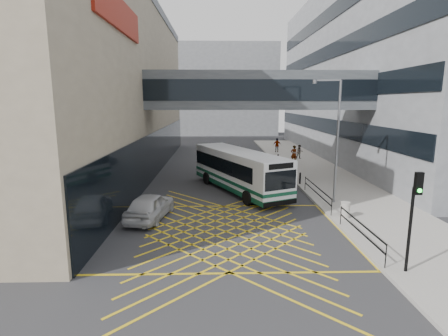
{
  "coord_description": "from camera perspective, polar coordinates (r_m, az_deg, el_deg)",
  "views": [
    {
      "loc": [
        -0.52,
        -17.15,
        6.6
      ],
      "look_at": [
        0.0,
        4.0,
        2.6
      ],
      "focal_mm": 28.0,
      "sensor_mm": 36.0,
      "label": 1
    }
  ],
  "objects": [
    {
      "name": "ground",
      "position": [
        18.38,
        0.31,
        -10.34
      ],
      "size": [
        120.0,
        120.0,
        0.0
      ],
      "primitive_type": "plane",
      "color": "#333335"
    },
    {
      "name": "building_whsmith",
      "position": [
        37.49,
        -29.82,
        11.46
      ],
      "size": [
        24.17,
        42.0,
        16.0
      ],
      "color": "tan",
      "rests_on": "ground"
    },
    {
      "name": "building_right",
      "position": [
        48.01,
        30.18,
        13.36
      ],
      "size": [
        24.09,
        44.0,
        20.0
      ],
      "color": "gray",
      "rests_on": "ground"
    },
    {
      "name": "building_far",
      "position": [
        77.2,
        -2.57,
        12.48
      ],
      "size": [
        28.0,
        16.0,
        18.0
      ],
      "primitive_type": "cube",
      "color": "gray",
      "rests_on": "ground"
    },
    {
      "name": "skybridge",
      "position": [
        29.37,
        5.6,
        12.41
      ],
      "size": [
        20.0,
        4.1,
        3.0
      ],
      "color": "#494E53",
      "rests_on": "ground"
    },
    {
      "name": "pavement",
      "position": [
        34.16,
        14.8,
        -0.66
      ],
      "size": [
        6.0,
        54.0,
        0.16
      ],
      "primitive_type": "cube",
      "color": "#A6A198",
      "rests_on": "ground"
    },
    {
      "name": "box_junction",
      "position": [
        18.38,
        0.31,
        -10.32
      ],
      "size": [
        12.0,
        9.0,
        0.01
      ],
      "color": "gold",
      "rests_on": "ground"
    },
    {
      "name": "bus",
      "position": [
        26.15,
        2.28,
        -0.23
      ],
      "size": [
        6.79,
        10.95,
        3.06
      ],
      "rotation": [
        0.0,
        0.0,
        0.43
      ],
      "color": "white",
      "rests_on": "ground"
    },
    {
      "name": "car_white",
      "position": [
        20.51,
        -11.98,
        -6.04
      ],
      "size": [
        2.8,
        5.13,
        1.55
      ],
      "primitive_type": "imported",
      "rotation": [
        0.0,
        0.0,
        2.97
      ],
      "color": "silver",
      "rests_on": "ground"
    },
    {
      "name": "car_dark",
      "position": [
        36.37,
        1.54,
        1.27
      ],
      "size": [
        3.0,
        4.38,
        1.28
      ],
      "primitive_type": "imported",
      "rotation": [
        0.0,
        0.0,
        2.76
      ],
      "color": "black",
      "rests_on": "ground"
    },
    {
      "name": "car_silver",
      "position": [
        36.09,
        0.45,
        1.4
      ],
      "size": [
        2.95,
        5.21,
        1.53
      ],
      "primitive_type": "imported",
      "rotation": [
        0.0,
        0.0,
        3.33
      ],
      "color": "#919399",
      "rests_on": "ground"
    },
    {
      "name": "traffic_light",
      "position": [
        14.82,
        28.6,
        -5.76
      ],
      "size": [
        0.29,
        0.46,
        3.96
      ],
      "rotation": [
        0.0,
        0.0,
        0.09
      ],
      "color": "black",
      "rests_on": "pavement"
    },
    {
      "name": "street_lamp",
      "position": [
        23.27,
        17.64,
        5.32
      ],
      "size": [
        1.77,
        0.65,
        7.82
      ],
      "rotation": [
        0.0,
        0.0,
        -0.26
      ],
      "color": "slate",
      "rests_on": "pavement"
    },
    {
      "name": "litter_bin",
      "position": [
        21.02,
        19.17,
        -6.46
      ],
      "size": [
        0.52,
        0.52,
        0.9
      ],
      "primitive_type": "cylinder",
      "color": "#ADA89E",
      "rests_on": "pavement"
    },
    {
      "name": "kerb_railings",
      "position": [
        20.87,
        17.38,
        -5.71
      ],
      "size": [
        0.05,
        12.54,
        1.0
      ],
      "color": "black",
      "rests_on": "pavement"
    },
    {
      "name": "bollards",
      "position": [
        33.39,
        10.31,
        0.2
      ],
      "size": [
        0.14,
        10.14,
        0.9
      ],
      "color": "black",
      "rests_on": "pavement"
    },
    {
      "name": "pedestrian_a",
      "position": [
        38.3,
        11.33,
        2.24
      ],
      "size": [
        0.82,
        0.65,
        1.87
      ],
      "primitive_type": "imported",
      "rotation": [
        0.0,
        0.0,
        3.31
      ],
      "color": "gray",
      "rests_on": "pavement"
    },
    {
      "name": "pedestrian_b",
      "position": [
        41.22,
        12.23,
        2.59
      ],
      "size": [
        0.78,
        0.46,
        1.59
      ],
      "primitive_type": "imported",
      "rotation": [
        0.0,
        0.0,
        0.01
      ],
      "color": "gray",
      "rests_on": "pavement"
    },
    {
      "name": "pedestrian_c",
      "position": [
        46.11,
        8.66,
        3.69
      ],
      "size": [
        1.1,
        0.58,
        1.81
      ],
      "primitive_type": "imported",
      "rotation": [
        0.0,
        0.0,
        3.08
      ],
      "color": "gray",
      "rests_on": "pavement"
    }
  ]
}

